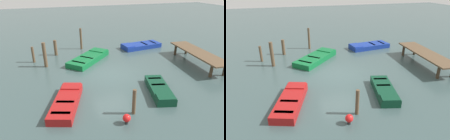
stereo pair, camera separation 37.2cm
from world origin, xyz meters
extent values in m
plane|color=#384C4C|center=(0.00, 0.00, 0.00)|extent=(80.00, 80.00, 0.00)
cube|color=brown|center=(0.14, 6.71, 0.90)|extent=(5.73, 1.94, 0.10)
cylinder|color=#3C2E20|center=(2.34, 6.00, 0.42)|extent=(0.20, 0.20, 0.85)
cylinder|color=#3C2E20|center=(-2.06, 7.41, 0.42)|extent=(0.20, 0.20, 0.85)
cylinder|color=#3C2E20|center=(-2.14, 6.38, 0.42)|extent=(0.20, 0.20, 0.85)
cube|color=navy|center=(-4.80, 4.47, 0.20)|extent=(1.85, 3.79, 0.40)
cube|color=silver|center=(-4.80, 4.47, 0.34)|extent=(1.47, 3.21, 0.04)
cube|color=navy|center=(-4.64, 3.06, 0.43)|extent=(1.37, 0.95, 0.06)
cube|color=#A4A49F|center=(-4.84, 4.74, 0.38)|extent=(1.13, 0.33, 0.04)
cube|color=#A4A49F|center=(-4.95, 5.74, 0.38)|extent=(1.13, 0.33, 0.04)
cube|color=maroon|center=(2.75, -3.31, 0.20)|extent=(3.47, 2.13, 0.40)
cube|color=black|center=(2.75, -3.31, 0.34)|extent=(2.92, 1.73, 0.04)
cube|color=maroon|center=(1.54, -2.90, 0.43)|extent=(1.01, 1.20, 0.06)
cube|color=black|center=(2.98, -3.39, 0.38)|extent=(0.47, 0.90, 0.04)
cube|color=black|center=(3.83, -3.68, 0.38)|extent=(0.47, 0.90, 0.04)
cube|color=#0F602D|center=(-3.01, -0.93, 0.20)|extent=(3.89, 3.85, 0.40)
cube|color=orange|center=(-3.01, -0.93, 0.34)|extent=(3.24, 3.20, 0.04)
cube|color=#0F602D|center=(-4.12, 0.16, 0.43)|extent=(1.56, 1.57, 0.06)
cube|color=#B06E1E|center=(-2.79, -1.14, 0.38)|extent=(0.95, 0.96, 0.04)
cube|color=#B06E1E|center=(-2.01, -1.90, 0.38)|extent=(0.95, 0.96, 0.04)
cube|color=#0C3823|center=(3.05, 1.77, 0.20)|extent=(3.10, 1.70, 0.40)
cube|color=maroon|center=(3.05, 1.77, 0.34)|extent=(2.61, 1.38, 0.04)
cube|color=#0C3823|center=(4.16, 1.49, 0.43)|extent=(0.85, 1.03, 0.06)
cube|color=maroon|center=(2.84, 1.83, 0.38)|extent=(0.39, 0.81, 0.04)
cube|color=maroon|center=(2.05, 2.03, 0.38)|extent=(0.39, 0.81, 0.04)
cylinder|color=brown|center=(-4.04, -5.01, 0.62)|extent=(0.19, 0.19, 1.24)
cylinder|color=brown|center=(4.41, -0.38, 0.65)|extent=(0.17, 0.17, 1.29)
cylinder|color=brown|center=(-5.21, -3.27, 0.65)|extent=(0.26, 0.26, 1.29)
cylinder|color=brown|center=(-6.20, -0.92, 0.96)|extent=(0.19, 0.19, 1.92)
cylinder|color=brown|center=(-2.81, -4.14, 0.91)|extent=(0.25, 0.25, 1.83)
cylinder|color=#262626|center=(4.99, -0.97, 0.06)|extent=(0.16, 0.16, 0.12)
sphere|color=red|center=(4.99, -0.97, 0.30)|extent=(0.36, 0.36, 0.36)
camera|label=1|loc=(11.56, -3.83, 5.77)|focal=32.20mm
camera|label=2|loc=(11.68, -3.47, 5.77)|focal=32.20mm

